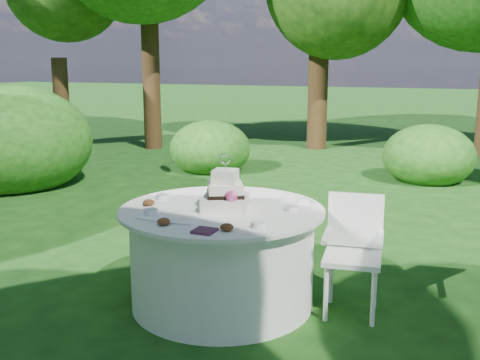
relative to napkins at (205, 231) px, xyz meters
name	(u,v)px	position (x,y,z in m)	size (l,w,h in m)	color
ground	(223,303)	(-0.16, 0.61, -0.78)	(80.00, 80.00, 0.00)	#133A0F
napkins	(205,231)	(0.00, 0.00, 0.00)	(0.14, 0.14, 0.02)	#4D213B
feather_plume	(164,221)	(-0.38, 0.12, 0.00)	(0.48, 0.07, 0.01)	white
table	(222,256)	(-0.16, 0.61, -0.39)	(1.56, 1.56, 0.77)	white
cake	(225,195)	(-0.11, 0.58, 0.10)	(0.41, 0.41, 0.43)	white
chair	(354,245)	(0.80, 0.88, -0.26)	(0.48, 0.47, 0.89)	white
votives	(230,204)	(-0.12, 0.66, 0.01)	(1.19, 0.95, 0.04)	silver
petal_cups	(178,216)	(-0.31, 0.19, 0.02)	(0.92, 0.51, 0.05)	#562D16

